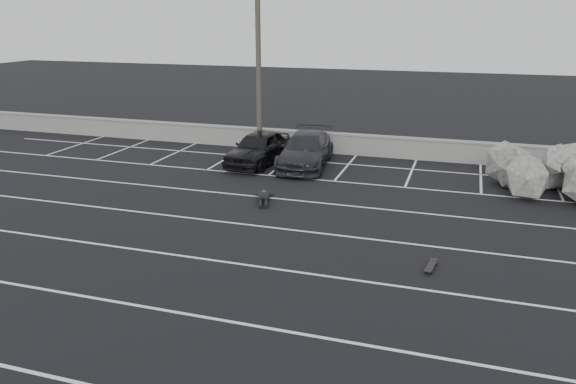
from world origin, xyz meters
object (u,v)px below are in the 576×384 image
(person, at_px, (264,194))
(skateboard, at_px, (431,266))
(riprap_pile, at_px, (574,182))
(car_left, at_px, (259,148))
(car_right, at_px, (306,150))
(utility_pole, at_px, (258,53))
(trash_bin, at_px, (573,164))

(person, distance_m, skateboard, 7.94)
(skateboard, bearing_deg, riprap_pile, 67.61)
(car_left, xyz_separation_m, car_right, (2.23, 0.33, -0.02))
(utility_pole, height_order, riprap_pile, utility_pole)
(utility_pole, distance_m, trash_bin, 15.52)
(trash_bin, relative_size, person, 0.42)
(car_right, xyz_separation_m, person, (-0.13, -5.35, -0.55))
(utility_pole, height_order, skateboard, utility_pole)
(person, height_order, skateboard, person)
(riprap_pile, bearing_deg, skateboard, -119.78)
(car_right, distance_m, utility_pole, 5.65)
(car_right, height_order, person, car_right)
(car_left, height_order, utility_pole, utility_pole)
(utility_pole, height_order, person, utility_pole)
(car_left, distance_m, riprap_pile, 13.52)
(trash_bin, height_order, person, trash_bin)
(car_left, distance_m, trash_bin, 14.21)
(car_right, distance_m, riprap_pile, 11.33)
(utility_pole, bearing_deg, skateboard, -51.07)
(utility_pole, distance_m, riprap_pile, 15.40)
(car_left, distance_m, car_right, 2.26)
(utility_pole, xyz_separation_m, riprap_pile, (14.33, -3.52, -4.40))
(car_left, relative_size, utility_pole, 0.46)
(car_right, xyz_separation_m, riprap_pile, (11.24, -1.42, -0.16))
(person, bearing_deg, skateboard, -52.97)
(utility_pole, bearing_deg, car_left, -70.47)
(trash_bin, xyz_separation_m, skateboard, (-5.28, -11.90, -0.42))
(car_left, height_order, person, car_left)
(car_right, relative_size, utility_pole, 0.53)
(riprap_pile, xyz_separation_m, skateboard, (-4.76, -8.32, -0.53))
(car_right, bearing_deg, skateboard, -62.42)
(car_right, relative_size, trash_bin, 5.39)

